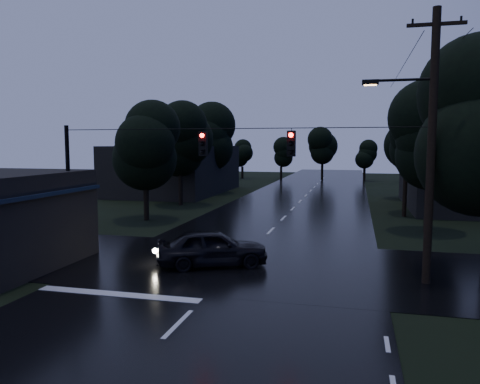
% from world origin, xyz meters
% --- Properties ---
extents(main_road, '(12.00, 120.00, 0.02)m').
position_xyz_m(main_road, '(0.00, 30.00, 0.00)').
color(main_road, black).
rests_on(main_road, ground).
extents(cross_street, '(60.00, 9.00, 0.02)m').
position_xyz_m(cross_street, '(0.00, 12.00, 0.00)').
color(cross_street, black).
rests_on(cross_street, ground).
extents(building_far_right, '(10.00, 14.00, 4.40)m').
position_xyz_m(building_far_right, '(14.00, 34.00, 2.20)').
color(building_far_right, black).
rests_on(building_far_right, ground).
extents(building_far_left, '(10.00, 16.00, 5.00)m').
position_xyz_m(building_far_left, '(-14.00, 40.00, 2.50)').
color(building_far_left, black).
rests_on(building_far_left, ground).
extents(utility_pole_main, '(3.50, 0.30, 10.00)m').
position_xyz_m(utility_pole_main, '(7.41, 11.00, 5.26)').
color(utility_pole_main, black).
rests_on(utility_pole_main, ground).
extents(utility_pole_far, '(2.00, 0.30, 7.50)m').
position_xyz_m(utility_pole_far, '(8.30, 28.00, 3.88)').
color(utility_pole_far, black).
rests_on(utility_pole_far, ground).
extents(anchor_pole_left, '(0.18, 0.18, 6.00)m').
position_xyz_m(anchor_pole_left, '(-7.50, 11.00, 3.00)').
color(anchor_pole_left, black).
rests_on(anchor_pole_left, ground).
extents(span_signals, '(15.00, 0.37, 1.12)m').
position_xyz_m(span_signals, '(0.56, 10.99, 5.24)').
color(span_signals, black).
rests_on(span_signals, ground).
extents(tree_left_a, '(3.92, 3.92, 8.26)m').
position_xyz_m(tree_left_a, '(-9.00, 22.00, 5.24)').
color(tree_left_a, black).
rests_on(tree_left_a, ground).
extents(tree_left_b, '(4.20, 4.20, 8.85)m').
position_xyz_m(tree_left_b, '(-9.60, 30.00, 5.62)').
color(tree_left_b, black).
rests_on(tree_left_b, ground).
extents(tree_left_c, '(4.48, 4.48, 9.44)m').
position_xyz_m(tree_left_c, '(-10.20, 40.00, 5.99)').
color(tree_left_c, black).
rests_on(tree_left_c, ground).
extents(tree_right_a, '(4.20, 4.20, 8.85)m').
position_xyz_m(tree_right_a, '(9.00, 22.00, 5.62)').
color(tree_right_a, black).
rests_on(tree_right_a, ground).
extents(tree_right_b, '(4.48, 4.48, 9.44)m').
position_xyz_m(tree_right_b, '(9.60, 30.00, 5.99)').
color(tree_right_b, black).
rests_on(tree_right_b, ground).
extents(tree_right_c, '(4.76, 4.76, 10.03)m').
position_xyz_m(tree_right_c, '(10.20, 40.00, 6.37)').
color(tree_right_c, black).
rests_on(tree_right_c, ground).
extents(car, '(5.06, 3.62, 1.60)m').
position_xyz_m(car, '(-1.00, 11.49, 0.80)').
color(car, black).
rests_on(car, ground).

